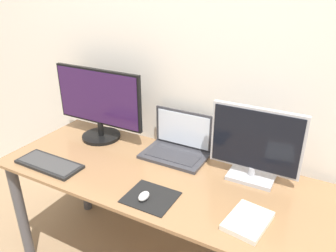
{
  "coord_description": "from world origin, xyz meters",
  "views": [
    {
      "loc": [
        0.73,
        -0.9,
        1.65
      ],
      "look_at": [
        -0.0,
        0.45,
        0.94
      ],
      "focal_mm": 35.0,
      "sensor_mm": 36.0,
      "label": 1
    }
  ],
  "objects": [
    {
      "name": "mouse",
      "position": [
        0.05,
        0.12,
        0.74
      ],
      "size": [
        0.04,
        0.07,
        0.03
      ],
      "color": "silver",
      "rests_on": "mousepad"
    },
    {
      "name": "laptop",
      "position": [
        -0.01,
        0.58,
        0.78
      ],
      "size": [
        0.36,
        0.24,
        0.24
      ],
      "color": "#333338",
      "rests_on": "desk"
    },
    {
      "name": "book",
      "position": [
        0.51,
        0.19,
        0.73
      ],
      "size": [
        0.18,
        0.23,
        0.02
      ],
      "color": "silver",
      "rests_on": "desk"
    },
    {
      "name": "mousepad",
      "position": [
        0.07,
        0.15,
        0.72
      ],
      "size": [
        0.23,
        0.2,
        0.0
      ],
      "color": "black",
      "rests_on": "desk"
    },
    {
      "name": "monitor_left",
      "position": [
        -0.52,
        0.53,
        0.95
      ],
      "size": [
        0.6,
        0.24,
        0.44
      ],
      "color": "black",
      "rests_on": "desk"
    },
    {
      "name": "monitor_right",
      "position": [
        0.43,
        0.53,
        0.9
      ],
      "size": [
        0.44,
        0.16,
        0.38
      ],
      "color": "#B2B2B7",
      "rests_on": "desk"
    },
    {
      "name": "desk",
      "position": [
        0.0,
        0.34,
        0.59
      ],
      "size": [
        1.73,
        0.67,
        0.72
      ],
      "color": "olive",
      "rests_on": "ground_plane"
    },
    {
      "name": "keyboard",
      "position": [
        -0.56,
        0.13,
        0.73
      ],
      "size": [
        0.38,
        0.16,
        0.02
      ],
      "color": "black",
      "rests_on": "desk"
    },
    {
      "name": "wall_back",
      "position": [
        0.0,
        0.74,
        1.25
      ],
      "size": [
        7.0,
        0.05,
        2.5
      ],
      "color": "silver",
      "rests_on": "ground_plane"
    }
  ]
}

